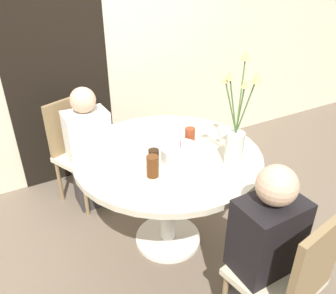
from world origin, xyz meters
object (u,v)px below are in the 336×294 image
object	(u,v)px
person_boy	(90,152)
person_woman	(263,257)
chair_far_back	(290,275)
drink_glass_0	(153,166)
birthday_cake	(180,153)
chair_near_front	(77,146)
flower_vase	(236,136)
drink_glass_2	(190,138)
side_plate	(175,127)
drink_glass_1	(154,158)

from	to	relation	value
person_boy	person_woman	bearing A→B (deg)	-73.52
chair_far_back	drink_glass_0	world-z (taller)	drink_glass_0
birthday_cake	chair_near_front	bearing A→B (deg)	112.70
flower_vase	drink_glass_2	xyz separation A→B (m)	(-0.11, 0.32, -0.13)
drink_glass_0	birthday_cake	bearing A→B (deg)	19.30
flower_vase	person_boy	bearing A→B (deg)	119.65
side_plate	person_boy	distance (m)	0.77
side_plate	person_woman	xyz separation A→B (m)	(-0.11, -1.10, -0.28)
drink_glass_0	person_boy	distance (m)	1.01
chair_far_back	person_woman	xyz separation A→B (m)	(-0.03, 0.16, -0.01)
person_woman	flower_vase	bearing A→B (deg)	72.40
flower_vase	side_plate	distance (m)	0.65
drink_glass_0	drink_glass_2	size ratio (longest dim) A/B	0.97
person_boy	person_woman	distance (m)	1.61
birthday_cake	side_plate	xyz separation A→B (m)	(0.21, 0.41, -0.04)
chair_far_back	person_woman	distance (m)	0.16
flower_vase	drink_glass_0	xyz separation A→B (m)	(-0.49, 0.13, -0.13)
side_plate	person_woman	size ratio (longest dim) A/B	0.15
person_woman	chair_far_back	bearing A→B (deg)	-80.94
flower_vase	drink_glass_0	distance (m)	0.53
person_boy	chair_near_front	bearing A→B (deg)	113.90
flower_vase	side_plate	world-z (taller)	flower_vase
chair_far_back	drink_glass_2	xyz separation A→B (m)	(0.02, 0.96, 0.34)
drink_glass_2	person_boy	bearing A→B (deg)	123.81
side_plate	person_woman	world-z (taller)	person_woman
drink_glass_2	person_woman	xyz separation A→B (m)	(-0.04, -0.80, -0.35)
side_plate	drink_glass_1	size ratio (longest dim) A/B	1.39
chair_near_front	drink_glass_1	distance (m)	1.08
flower_vase	person_woman	bearing A→B (deg)	-107.60
side_plate	person_boy	size ratio (longest dim) A/B	0.15
person_boy	chair_far_back	bearing A→B (deg)	-74.19
chair_far_back	flower_vase	bearing A→B (deg)	-110.29
chair_far_back	birthday_cake	xyz separation A→B (m)	(-0.13, 0.85, 0.31)
chair_near_front	person_boy	world-z (taller)	person_boy
birthday_cake	drink_glass_0	distance (m)	0.26
birthday_cake	drink_glass_1	bearing A→B (deg)	179.28
side_plate	drink_glass_1	bearing A→B (deg)	-133.97
chair_near_front	person_woman	xyz separation A→B (m)	(0.52, -1.69, -0.01)
birthday_cake	drink_glass_2	size ratio (longest dim) A/B	1.82
drink_glass_2	person_boy	xyz separation A→B (m)	(-0.50, 0.74, -0.35)
drink_glass_1	drink_glass_2	distance (m)	0.35
chair_far_back	person_boy	bearing A→B (deg)	-83.25
drink_glass_2	drink_glass_0	bearing A→B (deg)	-152.89
flower_vase	drink_glass_2	bearing A→B (deg)	108.70
person_boy	person_woman	xyz separation A→B (m)	(0.46, -1.55, 0.00)
drink_glass_1	person_woman	bearing A→B (deg)	-67.17
chair_far_back	person_woman	bearing A→B (deg)	-90.00
chair_far_back	birthday_cake	distance (m)	0.91
chair_near_front	person_boy	xyz separation A→B (m)	(0.06, -0.15, -0.01)
chair_near_front	side_plate	world-z (taller)	chair_near_front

